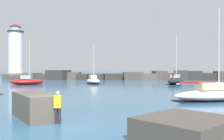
{
  "coord_description": "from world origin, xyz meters",
  "views": [
    {
      "loc": [
        3.84,
        -11.4,
        2.73
      ],
      "look_at": [
        0.23,
        27.26,
        2.61
      ],
      "focal_mm": 40.0,
      "sensor_mm": 36.0,
      "label": 1
    }
  ],
  "objects_px": {
    "sailboat_moored_1": "(213,94)",
    "person_on_rocks": "(58,106)",
    "sailboat_moored_2": "(93,81)",
    "sailboat_moored_3": "(176,81)",
    "sailboat_moored_0": "(27,81)",
    "lighthouse": "(16,55)"
  },
  "relations": [
    {
      "from": "lighthouse",
      "to": "sailboat_moored_2",
      "type": "height_order",
      "value": "lighthouse"
    },
    {
      "from": "sailboat_moored_2",
      "to": "sailboat_moored_1",
      "type": "bearing_deg",
      "value": -58.84
    },
    {
      "from": "sailboat_moored_1",
      "to": "sailboat_moored_3",
      "type": "bearing_deg",
      "value": 88.32
    },
    {
      "from": "sailboat_moored_2",
      "to": "lighthouse",
      "type": "bearing_deg",
      "value": 142.57
    },
    {
      "from": "person_on_rocks",
      "to": "sailboat_moored_1",
      "type": "bearing_deg",
      "value": 43.65
    },
    {
      "from": "sailboat_moored_2",
      "to": "sailboat_moored_0",
      "type": "bearing_deg",
      "value": -160.2
    },
    {
      "from": "sailboat_moored_2",
      "to": "person_on_rocks",
      "type": "relative_size",
      "value": 4.34
    },
    {
      "from": "lighthouse",
      "to": "sailboat_moored_0",
      "type": "xyz_separation_m",
      "value": [
        13.43,
        -22.8,
        -6.04
      ]
    },
    {
      "from": "lighthouse",
      "to": "person_on_rocks",
      "type": "relative_size",
      "value": 9.27
    },
    {
      "from": "lighthouse",
      "to": "sailboat_moored_1",
      "type": "xyz_separation_m",
      "value": [
        39.11,
        -42.87,
        -6.08
      ]
    },
    {
      "from": "sailboat_moored_3",
      "to": "person_on_rocks",
      "type": "bearing_deg",
      "value": -108.11
    },
    {
      "from": "sailboat_moored_2",
      "to": "sailboat_moored_3",
      "type": "bearing_deg",
      "value": 1.04
    },
    {
      "from": "sailboat_moored_0",
      "to": "sailboat_moored_3",
      "type": "bearing_deg",
      "value": 9.22
    },
    {
      "from": "lighthouse",
      "to": "person_on_rocks",
      "type": "distance_m",
      "value": 60.41
    },
    {
      "from": "sailboat_moored_2",
      "to": "person_on_rocks",
      "type": "bearing_deg",
      "value": -83.29
    },
    {
      "from": "sailboat_moored_1",
      "to": "person_on_rocks",
      "type": "relative_size",
      "value": 4.91
    },
    {
      "from": "person_on_rocks",
      "to": "sailboat_moored_3",
      "type": "bearing_deg",
      "value": 71.89
    },
    {
      "from": "sailboat_moored_0",
      "to": "sailboat_moored_1",
      "type": "height_order",
      "value": "sailboat_moored_1"
    },
    {
      "from": "sailboat_moored_0",
      "to": "sailboat_moored_2",
      "type": "bearing_deg",
      "value": 19.8
    },
    {
      "from": "sailboat_moored_2",
      "to": "sailboat_moored_3",
      "type": "relative_size",
      "value": 0.76
    },
    {
      "from": "sailboat_moored_1",
      "to": "sailboat_moored_2",
      "type": "height_order",
      "value": "sailboat_moored_1"
    },
    {
      "from": "lighthouse",
      "to": "sailboat_moored_0",
      "type": "bearing_deg",
      "value": -59.51
    }
  ]
}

